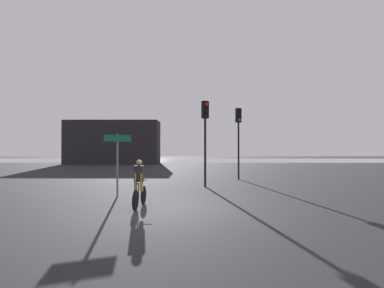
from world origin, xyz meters
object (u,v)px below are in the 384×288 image
(distant_building, at_px, (113,142))
(traffic_light_far_right, at_px, (239,130))
(cyclist, at_px, (139,183))
(direction_sign_post, at_px, (118,155))
(traffic_light_center, at_px, (205,127))

(distant_building, height_order, traffic_light_far_right, distant_building)
(distant_building, xyz_separation_m, traffic_light_far_right, (13.14, -18.90, 0.44))
(distant_building, relative_size, traffic_light_far_right, 2.54)
(traffic_light_far_right, relative_size, cyclist, 2.66)
(direction_sign_post, xyz_separation_m, cyclist, (1.32, -2.27, -0.88))
(distant_building, distance_m, traffic_light_center, 25.02)
(distant_building, height_order, traffic_light_center, distant_building)
(distant_building, bearing_deg, cyclist, -73.11)
(traffic_light_center, xyz_separation_m, direction_sign_post, (-3.73, -3.14, -1.38))
(traffic_light_center, bearing_deg, traffic_light_far_right, -152.17)
(distant_building, xyz_separation_m, cyclist, (8.48, -27.93, -1.89))
(traffic_light_center, height_order, traffic_light_far_right, traffic_light_far_right)
(cyclist, bearing_deg, distant_building, 111.36)
(distant_building, relative_size, cyclist, 6.75)
(traffic_light_center, relative_size, traffic_light_far_right, 0.98)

